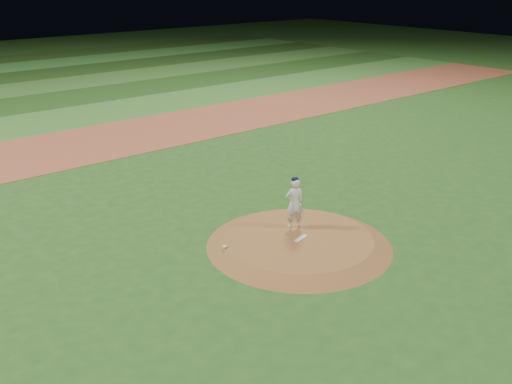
% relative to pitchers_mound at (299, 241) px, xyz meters
% --- Properties ---
extents(ground, '(120.00, 120.00, 0.00)m').
position_rel_pitchers_mound_xyz_m(ground, '(0.00, 0.00, -0.12)').
color(ground, '#26521A').
rests_on(ground, ground).
extents(infield_dirt_band, '(70.00, 6.00, 0.02)m').
position_rel_pitchers_mound_xyz_m(infield_dirt_band, '(0.00, 14.00, -0.12)').
color(infield_dirt_band, '#974A2E').
rests_on(infield_dirt_band, ground).
extents(outfield_stripe_0, '(70.00, 5.00, 0.02)m').
position_rel_pitchers_mound_xyz_m(outfield_stripe_0, '(0.00, 19.50, -0.12)').
color(outfield_stripe_0, '#366E28').
rests_on(outfield_stripe_0, ground).
extents(outfield_stripe_1, '(70.00, 5.00, 0.02)m').
position_rel_pitchers_mound_xyz_m(outfield_stripe_1, '(0.00, 24.50, -0.12)').
color(outfield_stripe_1, '#1F4716').
rests_on(outfield_stripe_1, ground).
extents(pitchers_mound, '(5.50, 5.50, 0.25)m').
position_rel_pitchers_mound_xyz_m(pitchers_mound, '(0.00, 0.00, 0.00)').
color(pitchers_mound, brown).
rests_on(pitchers_mound, ground).
extents(pitching_rubber, '(0.55, 0.26, 0.03)m').
position_rel_pitchers_mound_xyz_m(pitching_rubber, '(-0.01, -0.09, 0.14)').
color(pitching_rubber, white).
rests_on(pitching_rubber, pitchers_mound).
extents(rosin_bag, '(0.13, 0.13, 0.07)m').
position_rel_pitchers_mound_xyz_m(rosin_bag, '(-2.09, 0.88, 0.16)').
color(rosin_bag, white).
rests_on(rosin_bag, pitchers_mound).
extents(pitcher_on_mound, '(0.67, 0.56, 1.63)m').
position_rel_pitchers_mound_xyz_m(pitcher_on_mound, '(0.42, 0.67, 0.93)').
color(pitcher_on_mound, silver).
rests_on(pitcher_on_mound, pitchers_mound).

